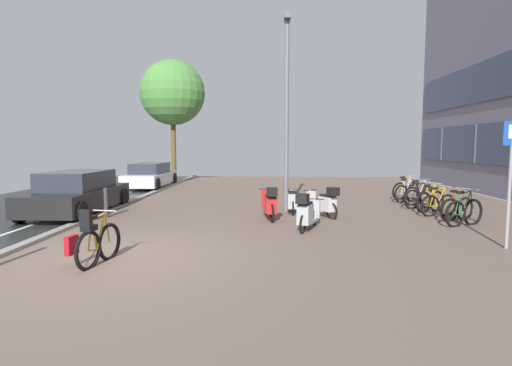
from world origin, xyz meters
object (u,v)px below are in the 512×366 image
bicycle_foreground (96,243)px  bicycle_rack_04 (420,198)px  street_tree (173,93)px  bicycle_rack_05 (420,195)px  parked_car_far (150,176)px  bollard_far (106,203)px  scooter_near (307,213)px  scooter_mid (324,203)px  parked_car_near (77,193)px  scooter_far (292,201)px  bicycle_rack_01 (457,209)px  bicycle_rack_03 (430,201)px  bicycle_rack_02 (438,205)px  bicycle_rack_06 (406,193)px  parking_sign (511,171)px  scooter_extra (270,204)px  bicycle_rack_07 (406,191)px  bicycle_rack_00 (464,213)px  lamp_post (287,105)px

bicycle_foreground → bicycle_rack_04: bearing=39.7°
street_tree → bicycle_rack_05: bearing=-35.3°
parked_car_far → bollard_far: 8.54m
scooter_near → street_tree: street_tree is taller
scooter_mid → parked_car_near: parked_car_near is taller
scooter_far → bicycle_rack_01: bearing=-13.3°
bicycle_foreground → street_tree: 16.21m
bicycle_rack_03 → scooter_far: 4.53m
bicycle_rack_02 → bicycle_rack_06: 3.04m
bicycle_foreground → bicycle_rack_05: bearing=41.8°
bicycle_rack_05 → parking_sign: 6.37m
parked_car_near → bollard_far: 1.40m
bicycle_rack_01 → bicycle_rack_06: 3.81m
bicycle_rack_02 → bicycle_rack_05: size_ratio=0.96×
bicycle_rack_03 → scooter_near: scooter_near is taller
bollard_far → scooter_extra: bearing=-2.1°
bicycle_rack_02 → bollard_far: (-10.11, -0.66, 0.11)m
bicycle_rack_04 → scooter_mid: (-3.52, -1.87, 0.10)m
parking_sign → scooter_extra: bearing=148.3°
bicycle_rack_02 → bicycle_rack_07: bearing=86.3°
bicycle_rack_07 → scooter_near: scooter_near is taller
bicycle_rack_01 → bicycle_rack_07: (0.02, 4.56, 0.01)m
bicycle_rack_00 → bicycle_rack_02: (-0.06, 1.52, -0.02)m
bicycle_rack_05 → parked_car_far: 12.81m
parked_car_near → lamp_post: (6.65, 0.55, 2.80)m
bicycle_rack_00 → scooter_mid: (-3.61, 1.17, 0.08)m
bicycle_rack_02 → bicycle_foreground: bearing=-147.1°
bicycle_rack_05 → parking_sign: size_ratio=0.50×
bicycle_rack_03 → lamp_post: (-4.70, -0.18, 3.10)m
bicycle_rack_00 → scooter_extra: bearing=172.6°
scooter_mid → bicycle_rack_03: bearing=17.2°
bicycle_foreground → scooter_mid: size_ratio=0.93×
scooter_far → bicycle_rack_03: bearing=5.3°
bicycle_foreground → parked_car_far: size_ratio=0.32×
bicycle_rack_04 → lamp_post: size_ratio=0.20×
scooter_near → parked_car_near: (-7.09, 2.31, 0.19)m
bicycle_rack_01 → parked_car_far: bearing=143.4°
lamp_post → scooter_extra: bearing=-110.0°
lamp_post → scooter_near: bearing=-81.4°
bicycle_rack_05 → bicycle_rack_07: size_ratio=1.06×
bicycle_rack_05 → scooter_extra: size_ratio=0.75×
bicycle_rack_01 → scooter_extra: size_ratio=0.68×
lamp_post → parking_sign: bearing=-45.2°
street_tree → bollard_far: 11.59m
bicycle_rack_06 → bicycle_rack_07: bicycle_rack_07 is taller
bicycle_rack_00 → bollard_far: bearing=175.1°
bicycle_rack_03 → bicycle_rack_04: bicycle_rack_03 is taller
bicycle_rack_01 → bicycle_rack_04: bearing=96.1°
bicycle_rack_02 → bicycle_rack_06: size_ratio=1.11×
bicycle_rack_05 → bicycle_rack_06: (-0.23, 0.76, -0.00)m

